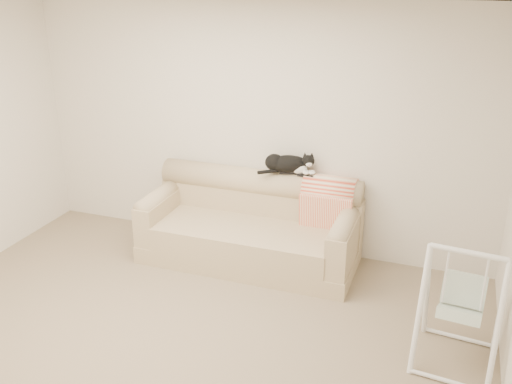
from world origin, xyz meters
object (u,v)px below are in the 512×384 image
Objects in this scene: remote_b at (306,176)px; baby_swing at (461,307)px; tuxedo_cat at (288,164)px; remote_a at (288,173)px; sofa at (251,227)px.

baby_swing is (1.56, -1.27, -0.42)m from remote_b.
tuxedo_cat reaches higher than baby_swing.
sofa is at bearing -142.57° from remote_a.
tuxedo_cat is (0.31, 0.24, 0.66)m from sofa.
tuxedo_cat reaches higher than sofa.
baby_swing is at bearing -39.01° from remote_b.
remote_b is 0.31× the size of tuxedo_cat.
remote_a is 0.10m from tuxedo_cat.
remote_a is 0.19× the size of baby_swing.
sofa is 0.76m from tuxedo_cat.
tuxedo_cat is at bearing 175.90° from remote_b.
sofa is 12.68× the size of remote_b.
baby_swing is at bearing -36.12° from tuxedo_cat.
remote_a is 1.08× the size of remote_b.
remote_a is 2.22m from baby_swing.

